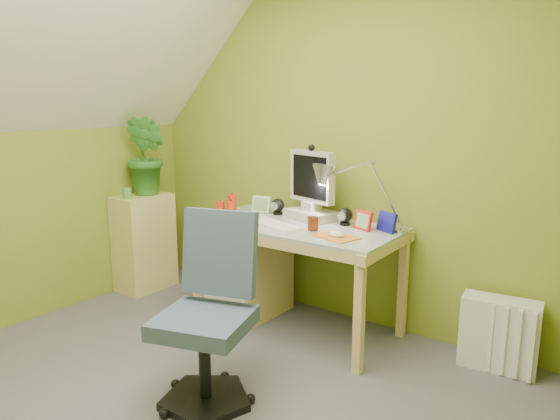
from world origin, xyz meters
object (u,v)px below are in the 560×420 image
Objects in this scene: desk_lamp at (374,178)px; side_ledge at (144,242)px; monitor at (312,178)px; desk at (296,276)px; task_chair at (203,321)px; radiator at (499,334)px; potted_plant at (147,156)px.

desk_lamp is 1.99m from side_ledge.
monitor is 0.73× the size of side_ledge.
desk is 1.03m from task_chair.
desk is 3.23× the size of radiator.
side_ledge is at bearing -176.63° from desk.
potted_plant reaches higher than monitor.
desk_lamp is 1.53× the size of radiator.
radiator is at bearing 31.14° from task_chair.
side_ledge is (-1.86, -0.29, -0.65)m from desk_lamp.
side_ledge is 0.70m from potted_plant.
desk_lamp is at bearing 20.58° from desk.
desk_lamp is 1.36m from task_chair.
side_ledge is at bearing -153.69° from monitor.
radiator is (1.08, 1.24, -0.24)m from task_chair.
desk is at bearing 2.63° from potted_plant.
side_ledge is 1.86× the size of radiator.
desk_lamp is (0.45, 0.00, 0.04)m from monitor.
desk is at bearing 4.59° from side_ledge.
desk is 1.56m from potted_plant.
task_chair is at bearing -29.89° from side_ledge.
side_ledge is at bearing -156.68° from desk_lamp.
desk_lamp reaches higher than task_chair.
task_chair is at bearing -68.04° from monitor.
radiator is (2.62, 0.29, -0.87)m from potted_plant.
radiator is at bearing 17.99° from desk_lamp.
monitor is 1.47m from radiator.
task_chair is (-0.30, -1.19, -0.59)m from desk_lamp.
radiator is (1.24, 0.05, -0.79)m from monitor.
potted_plant reaches higher than task_chair.
task_chair reaches higher than radiator.
radiator is at bearing 7.38° from side_ledge.
desk is 2.14× the size of potted_plant.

